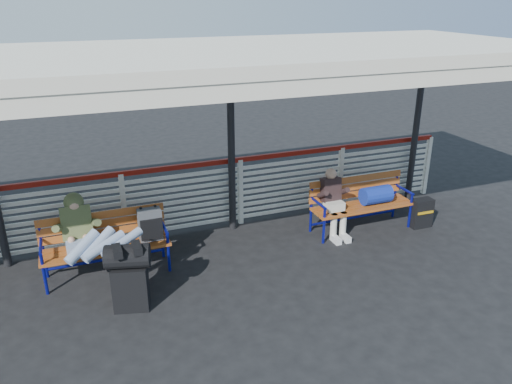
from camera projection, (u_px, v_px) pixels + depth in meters
name	position (u px, v px, depth m)	size (l,w,h in m)	color
ground	(147.00, 303.00, 6.67)	(60.00, 60.00, 0.00)	black
fence	(124.00, 205.00, 8.06)	(12.08, 0.08, 1.24)	silver
canopy	(116.00, 62.00, 6.28)	(12.60, 3.60, 3.16)	silver
luggage_stack	(129.00, 275.00, 6.38)	(0.62, 0.45, 0.93)	black
bench_left	(120.00, 234.00, 7.24)	(1.80, 0.56, 0.94)	#B04A22
bench_right	(367.00, 197.00, 8.59)	(1.80, 0.56, 0.92)	#B04A22
traveler_man	(95.00, 239.00, 6.77)	(0.94, 1.64, 0.77)	#92A4C4
companion_person	(334.00, 202.00, 8.35)	(0.32, 0.66, 1.15)	beige
suitcase_side	(421.00, 213.00, 8.75)	(0.38, 0.23, 0.52)	black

